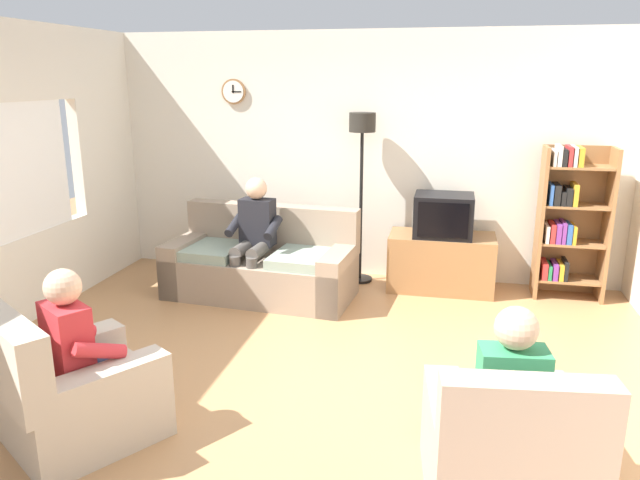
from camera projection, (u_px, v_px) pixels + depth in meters
ground_plane at (310, 379)px, 4.57m from camera, size 12.00×12.00×0.00m
back_wall_assembly at (364, 157)px, 6.72m from camera, size 6.20×0.17×2.70m
couch at (262, 266)px, 6.26m from camera, size 1.97×1.03×0.90m
tv_stand at (441, 262)px, 6.42m from camera, size 1.10×0.56×0.60m
tv at (443, 215)px, 6.26m from camera, size 0.60×0.49×0.44m
bookshelf at (568, 219)px, 6.09m from camera, size 0.68×0.36×1.57m
floor_lamp at (362, 151)px, 6.40m from camera, size 0.28×0.28×1.85m
armchair_near_window at (75, 396)px, 3.75m from camera, size 1.15×1.17×0.90m
armchair_near_bookshelf at (505, 455)px, 3.17m from camera, size 0.90×0.97×0.90m
person_on_couch at (254, 232)px, 6.06m from camera, size 0.54×0.56×1.24m
person_in_left_armchair at (84, 345)px, 3.73m from camera, size 0.61×0.64×1.12m
person_in_right_armchair at (506, 393)px, 3.17m from camera, size 0.55×0.57×1.12m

